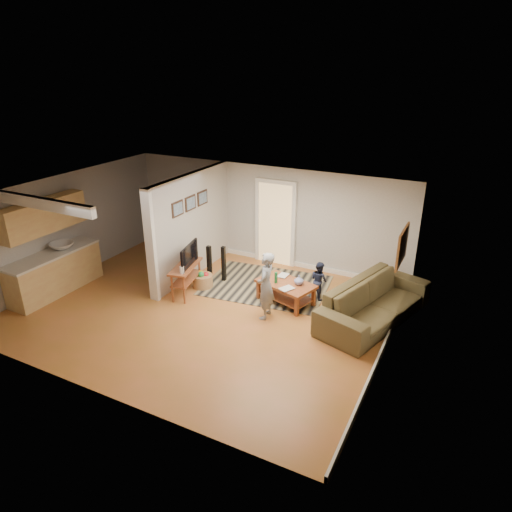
{
  "coord_description": "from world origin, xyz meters",
  "views": [
    {
      "loc": [
        4.81,
        -7.05,
        4.81
      ],
      "look_at": [
        0.85,
        0.77,
        1.1
      ],
      "focal_mm": 32.0,
      "sensor_mm": 36.0,
      "label": 1
    }
  ],
  "objects_px": {
    "coffee_table": "(287,287)",
    "child": "(266,317)",
    "toddler": "(318,297)",
    "sofa": "(373,320)",
    "tv_console": "(186,268)",
    "toy_basket": "(203,280)",
    "speaker_right": "(224,264)",
    "speaker_left": "(209,264)"
  },
  "relations": [
    {
      "from": "tv_console",
      "to": "child",
      "type": "height_order",
      "value": "tv_console"
    },
    {
      "from": "child",
      "to": "toddler",
      "type": "height_order",
      "value": "child"
    },
    {
      "from": "toy_basket",
      "to": "speaker_right",
      "type": "bearing_deg",
      "value": 62.04
    },
    {
      "from": "coffee_table",
      "to": "tv_console",
      "type": "height_order",
      "value": "tv_console"
    },
    {
      "from": "coffee_table",
      "to": "toddler",
      "type": "relative_size",
      "value": 1.6
    },
    {
      "from": "toddler",
      "to": "sofa",
      "type": "bearing_deg",
      "value": -164.69
    },
    {
      "from": "tv_console",
      "to": "speaker_right",
      "type": "bearing_deg",
      "value": 53.95
    },
    {
      "from": "sofa",
      "to": "coffee_table",
      "type": "bearing_deg",
      "value": 110.85
    },
    {
      "from": "tv_console",
      "to": "child",
      "type": "relative_size",
      "value": 0.81
    },
    {
      "from": "coffee_table",
      "to": "toddler",
      "type": "bearing_deg",
      "value": 44.15
    },
    {
      "from": "sofa",
      "to": "toddler",
      "type": "distance_m",
      "value": 1.38
    },
    {
      "from": "speaker_left",
      "to": "toy_basket",
      "type": "distance_m",
      "value": 0.42
    },
    {
      "from": "toddler",
      "to": "speaker_left",
      "type": "bearing_deg",
      "value": 41.01
    },
    {
      "from": "tv_console",
      "to": "toy_basket",
      "type": "xyz_separation_m",
      "value": [
        0.14,
        0.43,
        -0.45
      ]
    },
    {
      "from": "coffee_table",
      "to": "toy_basket",
      "type": "relative_size",
      "value": 2.98
    },
    {
      "from": "toy_basket",
      "to": "child",
      "type": "xyz_separation_m",
      "value": [
        1.9,
        -0.57,
        -0.17
      ]
    },
    {
      "from": "child",
      "to": "toddler",
      "type": "bearing_deg",
      "value": 144.27
    },
    {
      "from": "speaker_right",
      "to": "coffee_table",
      "type": "bearing_deg",
      "value": -13.79
    },
    {
      "from": "sofa",
      "to": "speaker_right",
      "type": "bearing_deg",
      "value": 103.79
    },
    {
      "from": "speaker_left",
      "to": "toy_basket",
      "type": "height_order",
      "value": "speaker_left"
    },
    {
      "from": "tv_console",
      "to": "toddler",
      "type": "xyz_separation_m",
      "value": [
        2.72,
        1.14,
        -0.62
      ]
    },
    {
      "from": "child",
      "to": "coffee_table",
      "type": "bearing_deg",
      "value": 161.83
    },
    {
      "from": "tv_console",
      "to": "speaker_left",
      "type": "bearing_deg",
      "value": 67.03
    },
    {
      "from": "coffee_table",
      "to": "speaker_left",
      "type": "bearing_deg",
      "value": 176.35
    },
    {
      "from": "tv_console",
      "to": "toy_basket",
      "type": "bearing_deg",
      "value": 59.78
    },
    {
      "from": "speaker_right",
      "to": "sofa",
      "type": "bearing_deg",
      "value": -6.44
    },
    {
      "from": "speaker_right",
      "to": "toddler",
      "type": "distance_m",
      "value": 2.36
    },
    {
      "from": "speaker_right",
      "to": "toddler",
      "type": "relative_size",
      "value": 1.02
    },
    {
      "from": "toddler",
      "to": "child",
      "type": "bearing_deg",
      "value": 94.12
    },
    {
      "from": "speaker_left",
      "to": "speaker_right",
      "type": "bearing_deg",
      "value": 38.22
    },
    {
      "from": "coffee_table",
      "to": "child",
      "type": "relative_size",
      "value": 0.97
    },
    {
      "from": "speaker_left",
      "to": "toy_basket",
      "type": "xyz_separation_m",
      "value": [
        0.0,
        -0.31,
        -0.29
      ]
    },
    {
      "from": "coffee_table",
      "to": "speaker_left",
      "type": "xyz_separation_m",
      "value": [
        -2.04,
        0.13,
        0.08
      ]
    },
    {
      "from": "child",
      "to": "tv_console",
      "type": "bearing_deg",
      "value": -101.52
    },
    {
      "from": "coffee_table",
      "to": "child",
      "type": "height_order",
      "value": "coffee_table"
    },
    {
      "from": "coffee_table",
      "to": "toy_basket",
      "type": "bearing_deg",
      "value": -174.97
    },
    {
      "from": "toddler",
      "to": "speaker_right",
      "type": "bearing_deg",
      "value": 37.15
    },
    {
      "from": "child",
      "to": "speaker_left",
      "type": "bearing_deg",
      "value": -122.48
    },
    {
      "from": "speaker_right",
      "to": "toy_basket",
      "type": "distance_m",
      "value": 0.63
    },
    {
      "from": "sofa",
      "to": "tv_console",
      "type": "height_order",
      "value": "tv_console"
    },
    {
      "from": "sofa",
      "to": "speaker_right",
      "type": "distance_m",
      "value": 3.66
    },
    {
      "from": "tv_console",
      "to": "coffee_table",
      "type": "bearing_deg",
      "value": 3.04
    }
  ]
}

